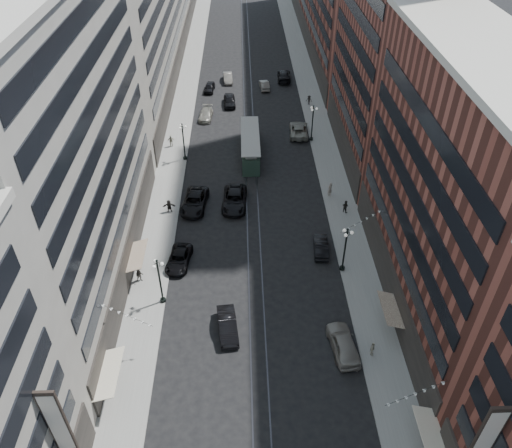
{
  "coord_description": "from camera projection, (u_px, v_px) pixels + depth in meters",
  "views": [
    {
      "loc": [
        -1.06,
        -6.01,
        36.75
      ],
      "look_at": [
        0.14,
        33.85,
        5.0
      ],
      "focal_mm": 35.0,
      "sensor_mm": 36.0,
      "label": 1
    }
  ],
  "objects": [
    {
      "name": "pedestrian_6",
      "position": [
        171.0,
        141.0,
        72.58
      ],
      "size": [
        1.1,
        0.65,
        1.75
      ],
      "primitive_type": "imported",
      "rotation": [
        0.0,
        0.0,
        3.33
      ],
      "color": "#9D9882",
      "rests_on": "sidewalk_west"
    },
    {
      "name": "car_8",
      "position": [
        206.0,
        114.0,
        80.02
      ],
      "size": [
        2.38,
        4.99,
        1.4
      ],
      "primitive_type": "imported",
      "rotation": [
        0.0,
        0.0,
        -0.09
      ],
      "color": "gray",
      "rests_on": "ground"
    },
    {
      "name": "pedestrian_8",
      "position": [
        330.0,
        189.0,
        62.74
      ],
      "size": [
        0.85,
        0.78,
        1.94
      ],
      "primitive_type": "imported",
      "rotation": [
        0.0,
        0.0,
        3.73
      ],
      "color": "gray",
      "rests_on": "sidewalk_east"
    },
    {
      "name": "car_4",
      "position": [
        343.0,
        344.0,
        44.23
      ],
      "size": [
        2.67,
        5.44,
        1.79
      ],
      "primitive_type": "imported",
      "rotation": [
        0.0,
        0.0,
        3.25
      ],
      "color": "gray",
      "rests_on": "ground"
    },
    {
      "name": "car_10",
      "position": [
        321.0,
        246.0,
        54.79
      ],
      "size": [
        1.85,
        4.44,
        1.43
      ],
      "primitive_type": "imported",
      "rotation": [
        0.0,
        0.0,
        3.06
      ],
      "color": "black",
      "rests_on": "ground"
    },
    {
      "name": "lamppost_sw_far",
      "position": [
        160.0,
        280.0,
        47.37
      ],
      "size": [
        1.03,
        1.14,
        5.52
      ],
      "color": "black",
      "rests_on": "sidewalk_west"
    },
    {
      "name": "car_5",
      "position": [
        228.0,
        326.0,
        45.96
      ],
      "size": [
        2.22,
        4.92,
        1.57
      ],
      "primitive_type": "imported",
      "rotation": [
        0.0,
        0.0,
        0.12
      ],
      "color": "black",
      "rests_on": "ground"
    },
    {
      "name": "car_2",
      "position": [
        179.0,
        259.0,
        53.23
      ],
      "size": [
        2.86,
        5.12,
        1.35
      ],
      "primitive_type": "imported",
      "rotation": [
        0.0,
        0.0,
        -0.13
      ],
      "color": "black",
      "rests_on": "ground"
    },
    {
      "name": "car_extra_1",
      "position": [
        235.0,
        200.0,
        61.39
      ],
      "size": [
        3.24,
        6.42,
        1.74
      ],
      "primitive_type": "imported",
      "rotation": [
        0.0,
        0.0,
        -0.06
      ],
      "color": "black",
      "rests_on": "ground"
    },
    {
      "name": "sidewalk_west",
      "position": [
        182.0,
        112.0,
        82.05
      ],
      "size": [
        4.0,
        180.0,
        0.15
      ],
      "primitive_type": "cube",
      "color": "gray",
      "rests_on": "ground"
    },
    {
      "name": "pedestrian_2",
      "position": [
        139.0,
        275.0,
        50.89
      ],
      "size": [
        0.85,
        0.58,
        1.6
      ],
      "primitive_type": "imported",
      "rotation": [
        0.0,
        0.0,
        0.21
      ],
      "color": "black",
      "rests_on": "sidewalk_west"
    },
    {
      "name": "streetcar",
      "position": [
        250.0,
        146.0,
        70.48
      ],
      "size": [
        2.56,
        11.57,
        3.2
      ],
      "color": "#273E30",
      "rests_on": "ground"
    },
    {
      "name": "car_extra_0",
      "position": [
        228.0,
        78.0,
        91.6
      ],
      "size": [
        1.84,
        4.57,
        1.48
      ],
      "primitive_type": "imported",
      "rotation": [
        0.0,
        0.0,
        0.06
      ],
      "color": "slate",
      "rests_on": "ground"
    },
    {
      "name": "rail_east",
      "position": [
        253.0,
        112.0,
        82.36
      ],
      "size": [
        0.12,
        180.0,
        0.02
      ],
      "primitive_type": "cube",
      "color": "#2D2D33",
      "rests_on": "ground"
    },
    {
      "name": "pedestrian_7",
      "position": [
        345.0,
        206.0,
        60.16
      ],
      "size": [
        0.87,
        0.84,
        1.61
      ],
      "primitive_type": "imported",
      "rotation": [
        0.0,
        0.0,
        2.42
      ],
      "color": "black",
      "rests_on": "sidewalk_east"
    },
    {
      "name": "car_11",
      "position": [
        299.0,
        130.0,
        75.7
      ],
      "size": [
        3.11,
        6.02,
        1.62
      ],
      "primitive_type": "imported",
      "rotation": [
        0.0,
        0.0,
        3.07
      ],
      "color": "gray",
      "rests_on": "ground"
    },
    {
      "name": "car_14",
      "position": [
        264.0,
        85.0,
        89.12
      ],
      "size": [
        1.88,
        4.44,
        1.42
      ],
      "primitive_type": "imported",
      "rotation": [
        0.0,
        0.0,
        3.23
      ],
      "color": "#67635B",
      "rests_on": "ground"
    },
    {
      "name": "car_12",
      "position": [
        284.0,
        76.0,
        92.11
      ],
      "size": [
        2.67,
        5.97,
        1.7
      ],
      "primitive_type": "imported",
      "rotation": [
        0.0,
        0.0,
        3.09
      ],
      "color": "black",
      "rests_on": "ground"
    },
    {
      "name": "ground",
      "position": [
        250.0,
        141.0,
        74.53
      ],
      "size": [
        220.0,
        220.0,
        0.0
      ],
      "primitive_type": "plane",
      "color": "black",
      "rests_on": "ground"
    },
    {
      "name": "car_9",
      "position": [
        209.0,
        87.0,
        88.28
      ],
      "size": [
        2.09,
        4.31,
        1.42
      ],
      "primitive_type": "imported",
      "rotation": [
        0.0,
        0.0,
        -0.1
      ],
      "color": "black",
      "rests_on": "ground"
    },
    {
      "name": "pedestrian_9",
      "position": [
        309.0,
        100.0,
        83.65
      ],
      "size": [
        1.12,
        0.77,
        1.6
      ],
      "primitive_type": "imported",
      "rotation": [
        0.0,
        0.0,
        -0.37
      ],
      "color": "black",
      "rests_on": "sidewalk_east"
    },
    {
      "name": "building_east_mid",
      "position": [
        456.0,
        199.0,
        42.44
      ],
      "size": [
        8.0,
        30.0,
        24.0
      ],
      "primitive_type": "cube",
      "color": "brown",
      "rests_on": "ground"
    },
    {
      "name": "lamppost_se_far",
      "position": [
        345.0,
        248.0,
        50.93
      ],
      "size": [
        1.03,
        1.14,
        5.52
      ],
      "color": "black",
      "rests_on": "sidewalk_east"
    },
    {
      "name": "rail_west",
      "position": [
        244.0,
        112.0,
        82.33
      ],
      "size": [
        0.12,
        180.0,
        0.02
      ],
      "primitive_type": "cube",
      "color": "#2D2D33",
      "rests_on": "ground"
    },
    {
      "name": "lamppost_se_mid",
      "position": [
        312.0,
        122.0,
        72.82
      ],
      "size": [
        1.03,
        1.14,
        5.52
      ],
      "color": "black",
      "rests_on": "sidewalk_east"
    },
    {
      "name": "sidewalk_east",
      "position": [
        315.0,
        110.0,
        82.56
      ],
      "size": [
        4.0,
        180.0,
        0.15
      ],
      "primitive_type": "cube",
      "color": "gray",
      "rests_on": "ground"
    },
    {
      "name": "car_7",
      "position": [
        195.0,
        202.0,
        61.09
      ],
      "size": [
        3.53,
        6.4,
        1.7
      ],
      "primitive_type": "imported",
      "rotation": [
        0.0,
        0.0,
        -0.12
      ],
      "color": "black",
      "rests_on": "ground"
    },
    {
      "name": "building_west_mid",
      "position": [
        64.0,
        154.0,
        44.3
      ],
      "size": [
        8.0,
        36.0,
        28.0
      ],
      "primitive_type": "cube",
      "color": "#A09B8E",
      "rests_on": "ground"
    },
    {
      "name": "pedestrian_5",
      "position": [
        169.0,
        206.0,
        60.17
      ],
      "size": [
        1.55,
        0.51,
        1.65
      ],
      "primitive_type": "imported",
      "rotation": [
        0.0,
        0.0,
        0.05
      ],
      "color": "black",
      "rests_on": "sidewalk_west"
    },
    {
      "name": "pedestrian_4",
      "position": [
        372.0,
        349.0,
        43.79
      ],
      "size": [
        0.69,
        0.97,
        1.5
      ],
      "primitive_type": "imported",
      "rotation": [
        0.0,
        0.0,
        1.21
      ],
      "color": "#B2AC94",
      "rests_on": "sidewalk_east"
    },
    {
      "name": "lamppost_sw_mid",
      "position": [
        183.0,
        140.0,
        68.48
      ],
      "size": [
        1.03,
        1.14,
        5.52
      ],
      "color": "black",
      "rests_on": "sidewalk_west"
    },
    {
      "name": "car_13",
      "position": [
        229.0,
        101.0,
        83.75
      ],
      "size": [
        2.15,
        4.86,
        1.62
      ],
      "primitive_type": "imported",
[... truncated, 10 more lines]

